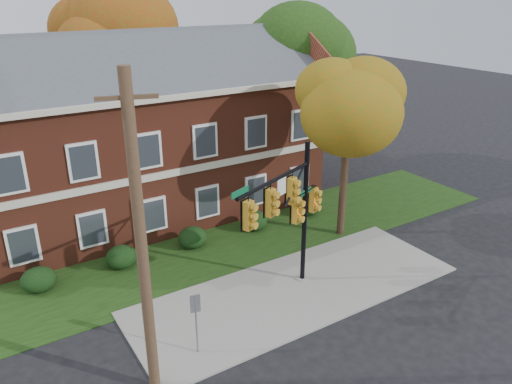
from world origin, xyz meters
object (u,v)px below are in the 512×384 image
tree_right_rear (307,48)px  utility_pole (141,246)px  hedge_center (192,238)px  hedge_far_right (308,206)px  tree_far_rear (116,36)px  tree_near_right (355,104)px  hedge_left (121,257)px  hedge_right (254,221)px  traffic_signal (290,207)px  sign_post (196,314)px  hedge_far_left (38,280)px  apartment_building (145,124)px

tree_right_rear → utility_pole: bearing=-139.8°
hedge_center → hedge_far_right: (7.00, 0.00, 0.00)m
hedge_center → tree_far_rear: 15.57m
hedge_far_right → tree_near_right: (0.22, -2.83, 6.14)m
hedge_left → hedge_right: (7.00, 0.00, 0.00)m
hedge_center → hedge_far_right: size_ratio=1.00×
tree_right_rear → traffic_signal: tree_right_rear is taller
sign_post → tree_right_rear: bearing=53.2°
hedge_far_left → hedge_center: 7.00m
tree_right_rear → tree_far_rear: bearing=145.0°
hedge_right → sign_post: sign_post is taller
hedge_right → utility_pole: utility_pole is taller
hedge_left → tree_far_rear: tree_far_rear is taller
tree_near_right → utility_pole: utility_pole is taller
apartment_building → hedge_far_left: size_ratio=13.43×
tree_near_right → tree_far_rear: (-5.88, 15.93, 2.17)m
hedge_far_right → utility_pole: (-12.00, -7.70, 4.51)m
hedge_far_left → sign_post: sign_post is taller
hedge_right → hedge_far_right: same height
apartment_building → tree_near_right: apartment_building is taller
hedge_far_right → traffic_signal: (-5.36, -5.61, 3.32)m
tree_far_rear → sign_post: 21.81m
tree_far_rear → utility_pole: (-6.34, -20.79, -3.80)m
apartment_building → hedge_far_right: apartment_building is taller
tree_right_rear → tree_far_rear: tree_far_rear is taller
hedge_far_right → traffic_signal: traffic_signal is taller
hedge_left → hedge_center: (3.50, 0.00, 0.00)m
apartment_building → hedge_left: apartment_building is taller
hedge_right → tree_far_rear: 15.66m
hedge_far_left → traffic_signal: size_ratio=0.23×
tree_far_rear → traffic_signal: (0.30, -18.71, -5.00)m
hedge_far_right → tree_far_rear: bearing=113.4°
hedge_center → utility_pole: size_ratio=0.14×
tree_far_rear → sign_post: bearing=-102.6°
hedge_center → hedge_right: same height
hedge_right → hedge_far_right: bearing=0.0°
hedge_left → utility_pole: bearing=-101.0°
apartment_building → hedge_right: (3.50, -5.25, -4.46)m
hedge_left → hedge_right: bearing=0.0°
hedge_right → traffic_signal: traffic_signal is taller
hedge_far_left → tree_right_rear: 20.75m
hedge_left → traffic_signal: bearing=-47.5°
traffic_signal → hedge_center: bearing=84.6°
hedge_far_left → tree_right_rear: size_ratio=0.13×
tree_right_rear → traffic_signal: 15.79m
hedge_right → tree_far_rear: size_ratio=0.12×
hedge_far_right → utility_pole: bearing=-147.3°
hedge_left → hedge_far_right: size_ratio=1.00×
hedge_right → sign_post: size_ratio=0.59×
sign_post → apartment_building: bearing=86.6°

